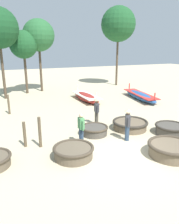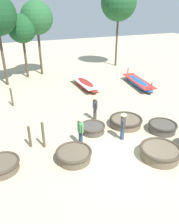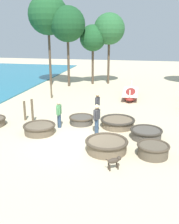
{
  "view_description": "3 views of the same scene",
  "coord_description": "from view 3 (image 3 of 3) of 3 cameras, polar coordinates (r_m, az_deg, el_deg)",
  "views": [
    {
      "loc": [
        -4.81,
        -7.24,
        4.58
      ],
      "look_at": [
        -0.14,
        3.54,
        1.04
      ],
      "focal_mm": 35.0,
      "sensor_mm": 36.0,
      "label": 1
    },
    {
      "loc": [
        -4.79,
        -7.38,
        6.8
      ],
      "look_at": [
        -0.18,
        3.27,
        1.07
      ],
      "focal_mm": 35.0,
      "sensor_mm": 36.0,
      "label": 2
    },
    {
      "loc": [
        3.29,
        -11.87,
        5.36
      ],
      "look_at": [
        0.36,
        2.43,
        0.87
      ],
      "focal_mm": 42.0,
      "sensor_mm": 36.0,
      "label": 3
    }
  ],
  "objects": [
    {
      "name": "fisherman_by_coracle",
      "position": [
        16.75,
        1.74,
        1.86
      ],
      "size": [
        0.36,
        0.53,
        1.67
      ],
      "color": "#4C473D",
      "rests_on": "ground"
    },
    {
      "name": "coracle_front_right",
      "position": [
        15.86,
        -1.79,
        -1.67
      ],
      "size": [
        1.5,
        1.5,
        0.47
      ],
      "color": "#4C473F",
      "rests_on": "ground"
    },
    {
      "name": "long_boat_blue_hull",
      "position": [
        22.5,
        8.91,
        3.94
      ],
      "size": [
        1.31,
        4.43,
        1.08
      ],
      "color": "maroon",
      "rests_on": "ground"
    },
    {
      "name": "dog",
      "position": [
        10.77,
        5.44,
        -10.57
      ],
      "size": [
        0.61,
        0.44,
        0.55
      ],
      "color": "#3D3328",
      "rests_on": "ground"
    },
    {
      "name": "tree_right_mid",
      "position": [
        26.58,
        -4.8,
        18.49
      ],
      "size": [
        3.4,
        3.4,
        7.76
      ],
      "color": "#4C3D2D",
      "rests_on": "ground"
    },
    {
      "name": "mooring_post_inland",
      "position": [
        16.87,
        -13.93,
        0.27
      ],
      "size": [
        0.14,
        0.14,
        1.24
      ],
      "primitive_type": "cylinder",
      "color": "brown",
      "rests_on": "ground"
    },
    {
      "name": "tree_center",
      "position": [
        27.55,
        -9.02,
        20.16
      ],
      "size": [
        3.91,
        3.91,
        8.9
      ],
      "color": "#4C3D2D",
      "rests_on": "ground"
    },
    {
      "name": "tree_left_mid",
      "position": [
        27.7,
        0.72,
        15.76
      ],
      "size": [
        2.67,
        2.67,
        6.07
      ],
      "color": "#4C3D2D",
      "rests_on": "ground"
    },
    {
      "name": "ground_plane",
      "position": [
        13.43,
        -3.6,
        -6.44
      ],
      "size": [
        80.0,
        80.0,
        0.0
      ],
      "primitive_type": "plane",
      "color": "#C6B793"
    },
    {
      "name": "fisherman_hauling",
      "position": [
        14.14,
        1.59,
        -1.04
      ],
      "size": [
        0.36,
        0.49,
        1.67
      ],
      "color": "#2D425B",
      "rests_on": "ground"
    },
    {
      "name": "coracle_front_left",
      "position": [
        14.01,
        12.24,
        -4.55
      ],
      "size": [
        1.68,
        1.68,
        0.52
      ],
      "color": "#4C473F",
      "rests_on": "ground"
    },
    {
      "name": "coracle_beside_post",
      "position": [
        14.62,
        -10.84,
        -3.53
      ],
      "size": [
        1.77,
        1.77,
        0.52
      ],
      "color": "brown",
      "rests_on": "ground"
    },
    {
      "name": "coracle_weathered",
      "position": [
        12.14,
        13.66,
        -7.99
      ],
      "size": [
        1.46,
        1.46,
        0.57
      ],
      "color": "brown",
      "rests_on": "ground"
    },
    {
      "name": "fisherman_standing_left",
      "position": [
        15.15,
        -6.65,
        -0.39
      ],
      "size": [
        0.23,
        0.53,
        1.57
      ],
      "color": "#2D425B",
      "rests_on": "ground"
    },
    {
      "name": "mooring_post_shoreline",
      "position": [
        22.16,
        -8.32,
        4.77
      ],
      "size": [
        0.14,
        0.14,
        1.39
      ],
      "primitive_type": "cylinder",
      "color": "brown",
      "rests_on": "ground"
    },
    {
      "name": "mooring_post_mid_beach",
      "position": [
        16.3,
        -12.34,
        0.24
      ],
      "size": [
        0.14,
        0.14,
        1.48
      ],
      "primitive_type": "cylinder",
      "color": "brown",
      "rests_on": "ground"
    },
    {
      "name": "coracle_center",
      "position": [
        12.27,
        3.74,
        -7.18
      ],
      "size": [
        2.0,
        2.0,
        0.59
      ],
      "color": "brown",
      "rests_on": "ground"
    },
    {
      "name": "coracle_upturned",
      "position": [
        15.42,
        6.14,
        -2.23
      ],
      "size": [
        2.02,
        2.02,
        0.51
      ],
      "color": "brown",
      "rests_on": "ground"
    },
    {
      "name": "tree_rightmost",
      "position": [
        27.95,
        4.32,
        17.56
      ],
      "size": [
        3.17,
        3.17,
        7.21
      ],
      "color": "#4C3D2D",
      "rests_on": "ground"
    }
  ]
}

